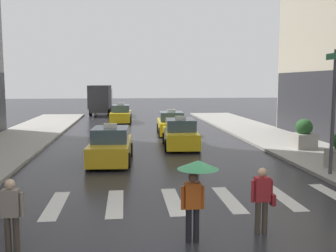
{
  "coord_description": "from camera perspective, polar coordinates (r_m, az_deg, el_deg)",
  "views": [
    {
      "loc": [
        -1.45,
        -8.61,
        3.73
      ],
      "look_at": [
        0.4,
        8.0,
        1.8
      ],
      "focal_mm": 41.03,
      "sensor_mm": 36.0,
      "label": 1
    }
  ],
  "objects": [
    {
      "name": "ground_plane",
      "position": [
        9.5,
        3.06,
        -16.56
      ],
      "size": [
        160.0,
        160.0,
        0.0
      ],
      "primitive_type": "plane",
      "color": "#26262B"
    },
    {
      "name": "crosswalk_markings",
      "position": [
        12.28,
        0.73,
        -11.08
      ],
      "size": [
        11.3,
        2.8,
        0.01
      ],
      "color": "silver",
      "rests_on": "ground"
    },
    {
      "name": "taxi_lead",
      "position": [
        18.19,
        -8.49,
        -3.01
      ],
      "size": [
        2.11,
        4.62,
        1.8
      ],
      "color": "gold",
      "rests_on": "ground"
    },
    {
      "name": "taxi_second",
      "position": [
        22.0,
        1.83,
        -1.28
      ],
      "size": [
        2.11,
        4.62,
        1.8
      ],
      "color": "yellow",
      "rests_on": "ground"
    },
    {
      "name": "taxi_third",
      "position": [
        27.31,
        0.47,
        0.25
      ],
      "size": [
        2.07,
        4.61,
        1.8
      ],
      "color": "yellow",
      "rests_on": "ground"
    },
    {
      "name": "taxi_fourth",
      "position": [
        35.8,
        -7.04,
        1.7
      ],
      "size": [
        2.05,
        4.59,
        1.8
      ],
      "color": "yellow",
      "rests_on": "ground"
    },
    {
      "name": "box_truck",
      "position": [
        44.22,
        -9.94,
        4.04
      ],
      "size": [
        2.44,
        7.6,
        3.35
      ],
      "color": "#2D2D2D",
      "rests_on": "ground"
    },
    {
      "name": "pedestrian_with_umbrella",
      "position": [
        8.93,
        4.19,
        -7.8
      ],
      "size": [
        0.96,
        0.96,
        1.94
      ],
      "color": "black",
      "rests_on": "ground"
    },
    {
      "name": "pedestrian_with_handbag",
      "position": [
        9.84,
        13.85,
        -10.12
      ],
      "size": [
        0.6,
        0.24,
        1.65
      ],
      "color": "#473D33",
      "rests_on": "ground"
    },
    {
      "name": "pedestrian_plain_coat",
      "position": [
        9.18,
        -22.29,
        -11.62
      ],
      "size": [
        0.55,
        0.24,
        1.65
      ],
      "color": "#473D33",
      "rests_on": "ground"
    },
    {
      "name": "planter_mid_block",
      "position": [
        21.98,
        19.53,
        -1.28
      ],
      "size": [
        1.1,
        1.1,
        1.6
      ],
      "color": "#A8A399",
      "rests_on": "curb_right"
    }
  ]
}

